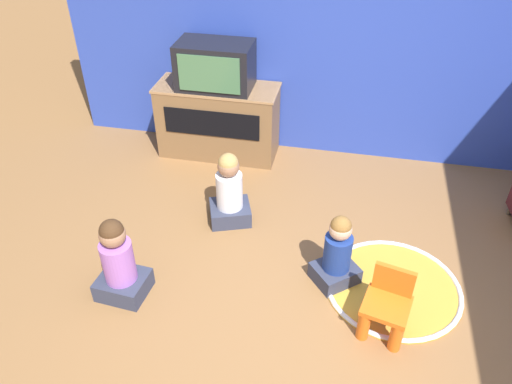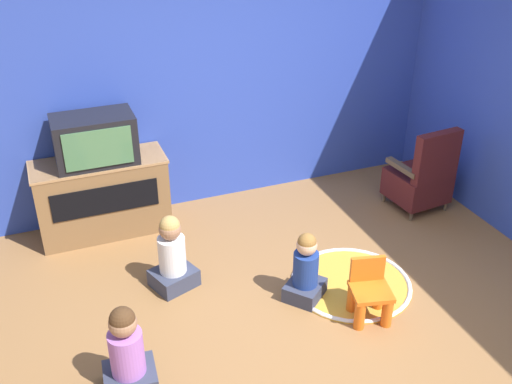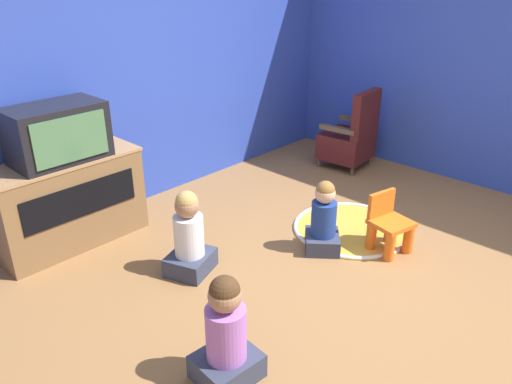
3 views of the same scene
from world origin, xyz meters
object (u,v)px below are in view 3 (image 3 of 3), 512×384
Objects in this scene: yellow_kid_chair at (389,228)px; child_watching_right at (189,238)px; black_armchair at (350,138)px; television at (57,133)px; child_watching_left at (226,336)px; tv_cabinet at (68,200)px; child_watching_center at (324,221)px.

yellow_kid_chair is 1.63m from child_watching_right.
black_armchair is 1.34× the size of child_watching_right.
television is at bearing 143.91° from yellow_kid_chair.
yellow_kid_chair is at bearing 37.94° from black_armchair.
child_watching_right is (0.56, 1.00, -0.00)m from child_watching_left.
tv_cabinet is 2.51× the size of yellow_kid_chair.
television is 1.06× the size of child_watching_right.
yellow_kid_chair is at bearing -49.76° from tv_cabinet.
television is 1.04× the size of child_watching_left.
child_watching_left is (-3.25, -1.34, -0.05)m from black_armchair.
child_watching_center is at bearing 21.76° from black_armchair.
tv_cabinet is at bearing 89.83° from child_watching_center.
television is 1.33m from child_watching_right.
child_watching_center is (-0.36, 0.40, 0.06)m from yellow_kid_chair.
television is at bearing 90.09° from child_watching_center.
television reaches higher than child_watching_left.
black_armchair is at bearing -13.35° from television.
child_watching_center is (1.35, -1.62, -0.71)m from television.
child_watching_right is at bearing -69.87° from television.
tv_cabinet reaches higher than child_watching_right.
black_armchair is 1.94m from child_watching_center.
yellow_kid_chair is at bearing -87.57° from child_watching_center.
television is 3.22m from black_armchair.
black_armchair is 2.71m from child_watching_right.
yellow_kid_chair is (-1.36, -1.28, -0.14)m from black_armchair.
child_watching_center is at bearing 145.77° from yellow_kid_chair.
child_watching_left is (-0.17, -2.07, -0.68)m from television.
child_watching_left is at bearing -94.75° from tv_cabinet.
tv_cabinet reaches higher than child_watching_left.
television is (0.00, -0.01, 0.59)m from tv_cabinet.
yellow_kid_chair is (1.72, -2.03, -0.18)m from tv_cabinet.
black_armchair is at bearing -12.88° from child_watching_right.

